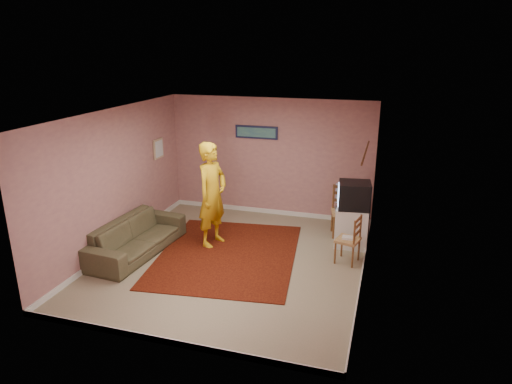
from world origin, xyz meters
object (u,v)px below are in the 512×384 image
(chair_a, at_px, (344,206))
(chair_b, at_px, (348,234))
(crt_tv, at_px, (354,195))
(sofa, at_px, (136,237))
(person, at_px, (212,195))
(tv_cabinet, at_px, (352,227))

(chair_a, xyz_separation_m, chair_b, (0.21, -1.18, -0.09))
(chair_b, bearing_deg, crt_tv, -166.86)
(crt_tv, distance_m, chair_a, 0.63)
(chair_a, distance_m, sofa, 4.02)
(sofa, height_order, person, person)
(crt_tv, xyz_separation_m, chair_b, (-0.00, -0.73, -0.48))
(crt_tv, height_order, chair_a, crt_tv)
(tv_cabinet, relative_size, person, 0.38)
(sofa, xyz_separation_m, person, (1.20, 0.77, 0.68))
(sofa, bearing_deg, chair_b, -74.53)
(chair_a, relative_size, sofa, 0.25)
(tv_cabinet, bearing_deg, chair_b, -90.75)
(tv_cabinet, relative_size, chair_b, 1.61)
(chair_a, height_order, sofa, chair_a)
(sofa, distance_m, person, 1.58)
(tv_cabinet, relative_size, chair_a, 1.39)
(person, bearing_deg, crt_tv, -60.56)
(chair_a, relative_size, chair_b, 1.16)
(chair_a, xyz_separation_m, sofa, (-3.53, -1.90, -0.30))
(crt_tv, distance_m, chair_b, 0.88)
(chair_b, relative_size, sofa, 0.22)
(chair_b, bearing_deg, sofa, -65.61)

